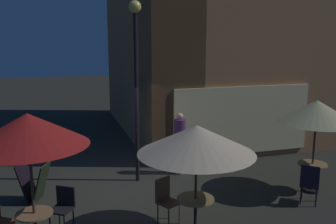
{
  "coord_description": "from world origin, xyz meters",
  "views": [
    {
      "loc": [
        -1.39,
        -8.77,
        3.72
      ],
      "look_at": [
        1.18,
        -0.22,
        1.96
      ],
      "focal_mm": 39.8,
      "sensor_mm": 36.0,
      "label": 1
    }
  ],
  "objects_px": {
    "cafe_table_0": "(195,209)",
    "patio_umbrella_0": "(196,140)",
    "street_lamp_near_corner": "(136,62)",
    "patio_umbrella_1": "(28,130)",
    "cafe_chair_1": "(63,204)",
    "cafe_chair_0": "(165,197)",
    "menu_sandwich_board": "(34,182)",
    "patron_standing_0": "(180,143)",
    "cafe_table_2": "(312,171)",
    "patio_umbrella_2": "(317,112)",
    "cafe_chair_3": "(310,181)"
  },
  "relations": [
    {
      "from": "menu_sandwich_board",
      "to": "cafe_chair_0",
      "type": "height_order",
      "value": "cafe_chair_0"
    },
    {
      "from": "cafe_table_2",
      "to": "patio_umbrella_2",
      "type": "xyz_separation_m",
      "value": [
        -0.0,
        0.0,
        1.49
      ]
    },
    {
      "from": "menu_sandwich_board",
      "to": "patio_umbrella_0",
      "type": "xyz_separation_m",
      "value": [
        3.0,
        -2.54,
        1.45
      ]
    },
    {
      "from": "patio_umbrella_2",
      "to": "patron_standing_0",
      "type": "bearing_deg",
      "value": 141.72
    },
    {
      "from": "patio_umbrella_0",
      "to": "cafe_chair_1",
      "type": "xyz_separation_m",
      "value": [
        -2.39,
        0.95,
        -1.37
      ]
    },
    {
      "from": "cafe_chair_1",
      "to": "patron_standing_0",
      "type": "bearing_deg",
      "value": 160.44
    },
    {
      "from": "cafe_table_2",
      "to": "patio_umbrella_2",
      "type": "relative_size",
      "value": 0.31
    },
    {
      "from": "cafe_table_0",
      "to": "street_lamp_near_corner",
      "type": "bearing_deg",
      "value": 98.03
    },
    {
      "from": "cafe_chair_3",
      "to": "patron_standing_0",
      "type": "relative_size",
      "value": 0.55
    },
    {
      "from": "cafe_table_0",
      "to": "cafe_chair_0",
      "type": "bearing_deg",
      "value": 118.65
    },
    {
      "from": "street_lamp_near_corner",
      "to": "menu_sandwich_board",
      "type": "height_order",
      "value": "street_lamp_near_corner"
    },
    {
      "from": "patio_umbrella_1",
      "to": "cafe_table_2",
      "type": "bearing_deg",
      "value": 8.51
    },
    {
      "from": "patio_umbrella_0",
      "to": "street_lamp_near_corner",
      "type": "bearing_deg",
      "value": 98.03
    },
    {
      "from": "street_lamp_near_corner",
      "to": "patio_umbrella_1",
      "type": "height_order",
      "value": "street_lamp_near_corner"
    },
    {
      "from": "menu_sandwich_board",
      "to": "patron_standing_0",
      "type": "xyz_separation_m",
      "value": [
        3.81,
        0.78,
        0.41
      ]
    },
    {
      "from": "menu_sandwich_board",
      "to": "cafe_table_0",
      "type": "height_order",
      "value": "menu_sandwich_board"
    },
    {
      "from": "patio_umbrella_1",
      "to": "cafe_chair_3",
      "type": "relative_size",
      "value": 2.67
    },
    {
      "from": "street_lamp_near_corner",
      "to": "patio_umbrella_0",
      "type": "height_order",
      "value": "street_lamp_near_corner"
    },
    {
      "from": "patio_umbrella_2",
      "to": "cafe_chair_1",
      "type": "distance_m",
      "value": 6.08
    },
    {
      "from": "cafe_chair_0",
      "to": "cafe_chair_1",
      "type": "bearing_deg",
      "value": -125.78
    },
    {
      "from": "street_lamp_near_corner",
      "to": "patio_umbrella_0",
      "type": "xyz_separation_m",
      "value": [
        0.44,
        -3.13,
        -1.22
      ]
    },
    {
      "from": "patio_umbrella_0",
      "to": "cafe_chair_1",
      "type": "height_order",
      "value": "patio_umbrella_0"
    },
    {
      "from": "cafe_chair_1",
      "to": "street_lamp_near_corner",
      "type": "bearing_deg",
      "value": 172.11
    },
    {
      "from": "patio_umbrella_0",
      "to": "menu_sandwich_board",
      "type": "bearing_deg",
      "value": 139.78
    },
    {
      "from": "menu_sandwich_board",
      "to": "cafe_chair_3",
      "type": "xyz_separation_m",
      "value": [
        5.97,
        -1.98,
        0.09
      ]
    },
    {
      "from": "cafe_chair_0",
      "to": "patron_standing_0",
      "type": "xyz_separation_m",
      "value": [
        1.19,
        2.62,
        0.31
      ]
    },
    {
      "from": "cafe_table_0",
      "to": "cafe_chair_0",
      "type": "xyz_separation_m",
      "value": [
        -0.38,
        0.7,
        0.01
      ]
    },
    {
      "from": "menu_sandwich_board",
      "to": "cafe_chair_1",
      "type": "height_order",
      "value": "menu_sandwich_board"
    },
    {
      "from": "street_lamp_near_corner",
      "to": "menu_sandwich_board",
      "type": "xyz_separation_m",
      "value": [
        -2.56,
        -0.59,
        -2.67
      ]
    },
    {
      "from": "cafe_table_2",
      "to": "menu_sandwich_board",
      "type": "bearing_deg",
      "value": 168.23
    },
    {
      "from": "patio_umbrella_1",
      "to": "cafe_table_0",
      "type": "bearing_deg",
      "value": -4.49
    },
    {
      "from": "menu_sandwich_board",
      "to": "patio_umbrella_2",
      "type": "xyz_separation_m",
      "value": [
        6.52,
        -1.36,
        1.54
      ]
    },
    {
      "from": "menu_sandwich_board",
      "to": "patio_umbrella_1",
      "type": "xyz_separation_m",
      "value": [
        0.13,
        -2.31,
        1.78
      ]
    },
    {
      "from": "cafe_table_0",
      "to": "cafe_chair_0",
      "type": "height_order",
      "value": "cafe_chair_0"
    },
    {
      "from": "street_lamp_near_corner",
      "to": "cafe_chair_0",
      "type": "xyz_separation_m",
      "value": [
        0.06,
        -2.43,
        -2.57
      ]
    },
    {
      "from": "menu_sandwich_board",
      "to": "cafe_chair_0",
      "type": "bearing_deg",
      "value": -13.32
    },
    {
      "from": "street_lamp_near_corner",
      "to": "cafe_table_2",
      "type": "distance_m",
      "value": 5.13
    },
    {
      "from": "patio_umbrella_2",
      "to": "cafe_chair_0",
      "type": "xyz_separation_m",
      "value": [
        -3.9,
        -0.48,
        -1.45
      ]
    },
    {
      "from": "cafe_chair_1",
      "to": "cafe_chair_0",
      "type": "bearing_deg",
      "value": 116.71
    },
    {
      "from": "patio_umbrella_2",
      "to": "patron_standing_0",
      "type": "distance_m",
      "value": 3.64
    },
    {
      "from": "cafe_chair_3",
      "to": "patron_standing_0",
      "type": "bearing_deg",
      "value": 79.15
    },
    {
      "from": "cafe_table_0",
      "to": "patio_umbrella_0",
      "type": "bearing_deg",
      "value": 0.0
    },
    {
      "from": "menu_sandwich_board",
      "to": "patio_umbrella_1",
      "type": "bearing_deg",
      "value": -65.05
    },
    {
      "from": "cafe_chair_3",
      "to": "cafe_table_0",
      "type": "bearing_deg",
      "value": 141.71
    },
    {
      "from": "patio_umbrella_1",
      "to": "patio_umbrella_2",
      "type": "distance_m",
      "value": 6.46
    },
    {
      "from": "cafe_chair_3",
      "to": "patio_umbrella_1",
      "type": "bearing_deg",
      "value": 134.34
    },
    {
      "from": "cafe_table_0",
      "to": "patio_umbrella_1",
      "type": "bearing_deg",
      "value": 175.51
    },
    {
      "from": "cafe_table_2",
      "to": "cafe_chair_0",
      "type": "height_order",
      "value": "cafe_chair_0"
    },
    {
      "from": "cafe_table_0",
      "to": "patio_umbrella_2",
      "type": "bearing_deg",
      "value": 18.59
    },
    {
      "from": "menu_sandwich_board",
      "to": "patio_umbrella_2",
      "type": "bearing_deg",
      "value": 9.96
    }
  ]
}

